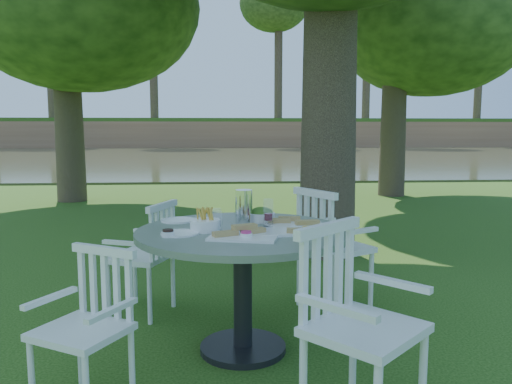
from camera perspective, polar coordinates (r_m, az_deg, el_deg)
ground at (r=4.74m, az=0.18°, el=-10.55°), size 140.00×140.00×0.00m
table at (r=3.21m, az=-1.53°, el=-7.13°), size 1.35×1.35×0.81m
chair_ne at (r=3.98m, az=7.96°, el=-5.48°), size 0.64×0.65×0.98m
chair_nw at (r=3.97m, az=-11.92°, el=-6.43°), size 0.55×0.56×0.88m
chair_sw at (r=2.79m, az=-18.17°, el=-13.20°), size 0.55×0.54×0.82m
chair_se at (r=2.49m, az=10.40°, el=-13.12°), size 0.68×0.68×0.98m
tableware at (r=3.22m, az=-1.45°, el=-3.35°), size 1.15×0.88×0.23m
river at (r=27.54m, az=-3.50°, el=4.00°), size 100.00×28.00×0.12m
far_bank at (r=46.00m, az=-3.52°, el=14.24°), size 100.00×18.00×15.20m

